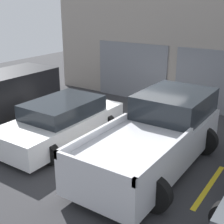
{
  "coord_description": "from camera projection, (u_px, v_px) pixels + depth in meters",
  "views": [
    {
      "loc": [
        4.78,
        -8.75,
        4.16
      ],
      "look_at": [
        0.0,
        -1.68,
        1.1
      ],
      "focal_mm": 50.0,
      "sensor_mm": 36.0,
      "label": 1
    }
  ],
  "objects": [
    {
      "name": "ground_plane",
      "position": [
        139.0,
        128.0,
        10.74
      ],
      "size": [
        28.0,
        28.0,
        0.0
      ],
      "primitive_type": "plane",
      "color": "#2D2D30"
    },
    {
      "name": "shophouse_building",
      "position": [
        182.0,
        36.0,
        12.36
      ],
      "size": [
        12.29,
        0.68,
        5.73
      ],
      "color": "#9E9389",
      "rests_on": "ground"
    },
    {
      "name": "pickup_truck",
      "position": [
        157.0,
        135.0,
        8.18
      ],
      "size": [
        2.52,
        5.02,
        1.75
      ],
      "color": "silver",
      "rests_on": "ground"
    },
    {
      "name": "sedan_white",
      "position": [
        62.0,
        122.0,
        9.69
      ],
      "size": [
        2.2,
        4.29,
        1.29
      ],
      "color": "white",
      "rests_on": "ground"
    },
    {
      "name": "parking_stripe_left",
      "position": [
        29.0,
        129.0,
        10.69
      ],
      "size": [
        0.12,
        2.2,
        0.01
      ],
      "primitive_type": "cube",
      "color": "gold",
      "rests_on": "ground"
    },
    {
      "name": "parking_stripe_centre",
      "position": [
        102.0,
        152.0,
        9.05
      ],
      "size": [
        0.12,
        2.2,
        0.01
      ],
      "primitive_type": "cube",
      "color": "gold",
      "rests_on": "ground"
    },
    {
      "name": "parking_stripe_right",
      "position": [
        209.0,
        186.0,
        7.4
      ],
      "size": [
        0.12,
        2.2,
        0.01
      ],
      "primitive_type": "cube",
      "color": "gold",
      "rests_on": "ground"
    }
  ]
}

